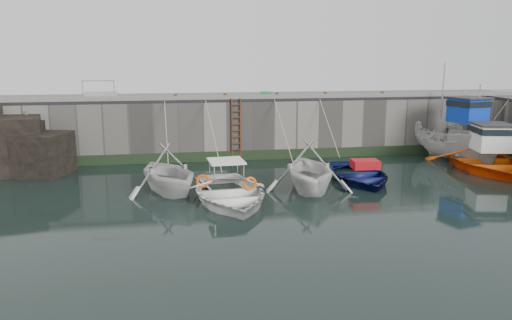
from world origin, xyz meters
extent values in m
plane|color=black|center=(0.00, 0.00, 0.00)|extent=(120.00, 120.00, 0.00)
cube|color=slate|center=(0.00, 12.50, 1.50)|extent=(30.00, 5.00, 3.00)
cube|color=black|center=(0.00, 12.50, 3.08)|extent=(30.00, 5.00, 0.16)
cube|color=slate|center=(0.00, 10.15, 3.26)|extent=(30.00, 0.30, 0.20)
cube|color=black|center=(0.00, 9.96, 0.25)|extent=(30.00, 0.08, 0.50)
cube|color=black|center=(-13.00, 9.00, 1.30)|extent=(4.05, 3.66, 2.60)
cube|color=black|center=(-11.20, 8.40, 0.95)|extent=(2.96, 2.83, 1.90)
cube|color=black|center=(-12.20, 9.60, 1.15)|extent=(2.01, 1.83, 2.30)
cone|color=#2D591E|center=(-12.60, 8.80, 2.18)|extent=(0.44, 0.44, 0.45)
cone|color=#2D591E|center=(-11.50, 8.20, 1.68)|extent=(0.44, 0.44, 0.45)
cone|color=#2D591E|center=(-12.00, 9.80, 2.58)|extent=(0.44, 0.44, 0.45)
cylinder|color=#3F1E0F|center=(-2.22, 9.92, 1.60)|extent=(0.07, 0.07, 3.20)
cylinder|color=#3F1E0F|center=(-1.78, 9.92, 1.60)|extent=(0.07, 0.07, 3.20)
cube|color=#3F1E0F|center=(-2.00, 9.90, 0.25)|extent=(0.44, 0.06, 0.05)
cube|color=#3F1E0F|center=(-2.00, 9.90, 0.58)|extent=(0.44, 0.06, 0.05)
cube|color=#3F1E0F|center=(-2.00, 9.90, 0.91)|extent=(0.44, 0.06, 0.05)
cube|color=#3F1E0F|center=(-2.00, 9.90, 1.24)|extent=(0.44, 0.06, 0.05)
cube|color=#3F1E0F|center=(-2.00, 9.90, 1.57)|extent=(0.44, 0.06, 0.05)
cube|color=#3F1E0F|center=(-2.00, 9.90, 1.90)|extent=(0.44, 0.06, 0.05)
cube|color=#3F1E0F|center=(-2.00, 9.90, 2.23)|extent=(0.44, 0.06, 0.05)
cube|color=#3F1E0F|center=(-2.00, 9.90, 2.56)|extent=(0.44, 0.06, 0.05)
cube|color=#3F1E0F|center=(-2.00, 9.90, 2.89)|extent=(0.44, 0.06, 0.05)
imported|color=silver|center=(-5.46, 4.34, 0.00)|extent=(4.93, 5.27, 2.24)
imported|color=white|center=(-3.23, 2.70, 0.00)|extent=(4.21, 5.67, 1.13)
imported|color=silver|center=(0.13, 3.74, 0.00)|extent=(4.34, 4.86, 2.32)
imported|color=#0B1247|center=(2.72, 4.92, 0.00)|extent=(3.71, 5.00, 1.00)
imported|color=silver|center=(9.33, 8.26, 0.84)|extent=(3.72, 6.52, 2.37)
cube|color=#0C32B9|center=(9.47, 7.68, 2.62)|extent=(1.72, 1.79, 1.20)
cube|color=black|center=(9.47, 7.68, 2.97)|extent=(1.79, 1.87, 0.28)
cube|color=#262628|center=(9.47, 7.68, 3.26)|extent=(1.96, 2.04, 0.08)
cylinder|color=#A5A8AD|center=(9.04, 9.43, 3.52)|extent=(0.08, 0.08, 3.00)
imported|color=#FF5D0D|center=(9.50, 6.10, 0.31)|extent=(5.86, 7.24, 1.33)
cube|color=white|center=(9.37, 5.52, 1.58)|extent=(1.69, 1.77, 1.20)
cube|color=black|center=(9.37, 5.52, 1.93)|extent=(1.77, 1.84, 0.28)
cube|color=#262628|center=(9.37, 5.52, 2.22)|extent=(1.93, 2.01, 0.08)
cylinder|color=#A5A8AD|center=(9.76, 7.27, 2.48)|extent=(0.08, 0.08, 3.00)
cube|color=green|center=(-0.22, 11.03, 3.31)|extent=(0.69, 0.60, 0.30)
cylinder|color=#A5A8AD|center=(-9.50, 10.60, 3.66)|extent=(0.05, 0.05, 1.00)
cylinder|color=#A5A8AD|center=(-8.00, 10.60, 3.66)|extent=(0.05, 0.05, 1.00)
cylinder|color=#A5A8AD|center=(-8.75, 10.60, 4.12)|extent=(1.50, 0.05, 0.05)
cube|color=gray|center=(-8.75, 11.10, 3.25)|extent=(1.60, 0.35, 0.18)
cube|color=gray|center=(-8.75, 11.45, 3.43)|extent=(1.60, 0.35, 0.18)
cylinder|color=#3F1E0F|center=(-5.00, 10.25, 3.30)|extent=(0.18, 0.18, 0.28)
cylinder|color=#3F1E0F|center=(-2.50, 10.25, 3.30)|extent=(0.18, 0.18, 0.28)
cylinder|color=#3F1E0F|center=(0.20, 10.25, 3.30)|extent=(0.18, 0.18, 0.28)
cylinder|color=#3F1E0F|center=(2.80, 10.25, 3.30)|extent=(0.18, 0.18, 0.28)
cylinder|color=#3F1E0F|center=(6.00, 10.25, 3.30)|extent=(0.18, 0.18, 0.28)
camera|label=1|loc=(-5.28, -15.17, 5.28)|focal=35.00mm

